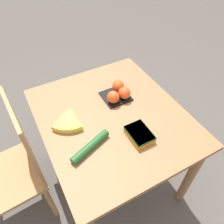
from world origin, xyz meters
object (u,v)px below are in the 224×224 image
Objects in this scene: tomato_pack at (118,93)px; chair at (16,168)px; cucumber_near at (90,146)px; banana_bunch at (69,120)px; carrot_bag at (139,134)px.

chair is at bearing 93.62° from tomato_pack.
tomato_pack reaches higher than cucumber_near.
carrot_bag is at bearing -132.85° from banana_bunch.
chair is 6.21× the size of carrot_bag.
tomato_pack reaches higher than banana_bunch.
banana_bunch is at bearing 85.27° from chair.
banana_bunch is 0.38m from tomato_pack.
carrot_bag reaches higher than banana_bunch.
chair reaches higher than tomato_pack.
tomato_pack is 0.35m from carrot_bag.
cucumber_near is (0.06, 0.28, -0.00)m from carrot_bag.
chair reaches higher than carrot_bag.
cucumber_near is (-0.29, 0.34, -0.02)m from tomato_pack.
carrot_bag is 0.62× the size of cucumber_near.
tomato_pack is 0.69× the size of cucumber_near.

